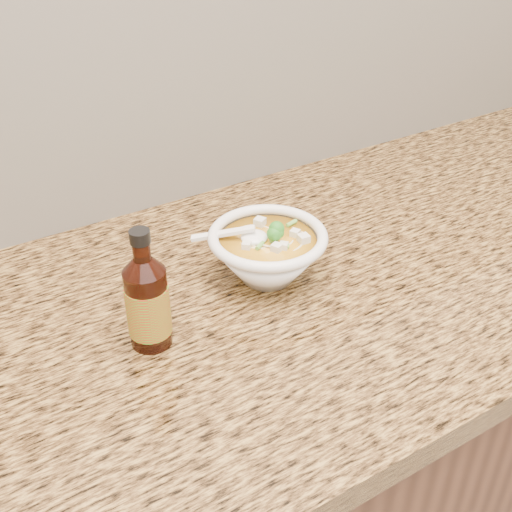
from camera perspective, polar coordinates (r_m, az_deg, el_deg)
counter_slab at (r=0.92m, az=-4.58°, el=-5.64°), size 4.00×0.68×0.04m
soup_bowl at (r=0.94m, az=1.02°, el=0.14°), size 0.18×0.17×0.10m
hot_sauce_bottle at (r=0.82m, az=-9.61°, el=-4.11°), size 0.07×0.07×0.17m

